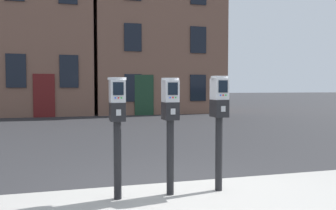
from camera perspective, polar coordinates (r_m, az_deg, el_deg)
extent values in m
plane|color=#28282B|center=(4.87, 1.14, -14.51)|extent=(160.00, 160.00, 0.00)
cylinder|color=black|center=(4.24, -8.11, -8.76)|extent=(0.09, 0.09, 0.92)
cube|color=black|center=(4.16, -8.17, -1.08)|extent=(0.17, 0.24, 0.21)
cube|color=#A5A8AD|center=(4.04, -7.95, -1.20)|extent=(0.06, 0.01, 0.07)
cube|color=#B7BABF|center=(4.16, -8.19, 2.19)|extent=(0.17, 0.23, 0.26)
cube|color=black|center=(4.04, -7.99, 2.62)|extent=(0.12, 0.01, 0.15)
cylinder|color=blue|center=(4.03, -8.47, 1.13)|extent=(0.02, 0.01, 0.02)
cylinder|color=red|center=(4.04, -7.98, 1.14)|extent=(0.02, 0.01, 0.02)
cylinder|color=green|center=(4.04, -7.49, 1.14)|extent=(0.02, 0.01, 0.02)
cylinder|color=#B7BABF|center=(4.16, -8.21, 4.20)|extent=(0.22, 0.22, 0.03)
cylinder|color=black|center=(4.37, 0.36, -8.39)|extent=(0.09, 0.09, 0.92)
cube|color=black|center=(4.30, 0.36, -0.94)|extent=(0.17, 0.24, 0.21)
cube|color=#A5A8AD|center=(4.17, 0.82, -1.05)|extent=(0.06, 0.01, 0.07)
cube|color=#B7BABF|center=(4.29, 0.36, 2.22)|extent=(0.17, 0.23, 0.26)
cube|color=black|center=(4.17, 0.79, 2.64)|extent=(0.12, 0.01, 0.15)
cylinder|color=blue|center=(4.16, 0.33, 1.20)|extent=(0.02, 0.01, 0.02)
cylinder|color=red|center=(4.17, 0.80, 1.20)|extent=(0.02, 0.01, 0.02)
cylinder|color=green|center=(4.18, 1.26, 1.21)|extent=(0.02, 0.01, 0.02)
cylinder|color=#B7BABF|center=(4.29, 0.36, 4.17)|extent=(0.22, 0.22, 0.03)
cylinder|color=black|center=(4.58, 8.17, -7.77)|extent=(0.09, 0.09, 0.94)
cube|color=black|center=(4.51, 8.22, -0.52)|extent=(0.17, 0.24, 0.22)
cube|color=#A5A8AD|center=(4.40, 8.87, -0.61)|extent=(0.06, 0.01, 0.07)
cube|color=#B7BABF|center=(4.50, 8.25, 2.56)|extent=(0.17, 0.23, 0.27)
cube|color=black|center=(4.40, 8.86, 2.96)|extent=(0.12, 0.01, 0.15)
cylinder|color=blue|center=(4.38, 8.44, 1.57)|extent=(0.02, 0.01, 0.02)
cylinder|color=red|center=(4.40, 8.86, 1.57)|extent=(0.02, 0.01, 0.02)
cylinder|color=green|center=(4.41, 9.27, 1.57)|extent=(0.02, 0.01, 0.02)
cylinder|color=#B7BABF|center=(4.51, 8.26, 4.44)|extent=(0.22, 0.22, 0.03)
cube|color=brown|center=(21.99, -22.29, 14.84)|extent=(7.24, 6.47, 12.19)
cube|color=black|center=(18.27, -23.25, 5.09)|extent=(0.90, 0.06, 1.60)
cube|color=black|center=(18.12, -15.63, 5.24)|extent=(0.90, 0.06, 1.60)
cube|color=#591414|center=(18.14, -19.30, 1.43)|extent=(1.00, 0.07, 2.10)
cube|color=brown|center=(22.02, -2.40, 12.59)|extent=(7.13, 6.01, 10.34)
cube|color=black|center=(18.38, -5.63, 2.76)|extent=(0.90, 0.06, 1.42)
cube|color=black|center=(19.32, 4.85, 2.77)|extent=(0.90, 0.06, 1.42)
cube|color=black|center=(18.55, -5.67, 10.77)|extent=(0.90, 0.06, 1.42)
cube|color=black|center=(19.48, 4.88, 10.39)|extent=(0.90, 0.06, 1.42)
cube|color=#193823|center=(18.49, -3.86, 1.61)|extent=(1.00, 0.07, 2.10)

